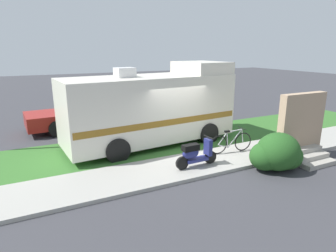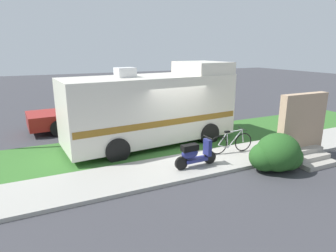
# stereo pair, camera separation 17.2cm
# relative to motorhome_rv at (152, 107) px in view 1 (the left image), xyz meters

# --- Properties ---
(ground_plane) EXTENTS (80.00, 80.00, 0.00)m
(ground_plane) POSITION_rel_motorhome_rv_xyz_m (0.62, -1.61, -1.60)
(ground_plane) COLOR #38383D
(sidewalk) EXTENTS (24.00, 2.00, 0.12)m
(sidewalk) POSITION_rel_motorhome_rv_xyz_m (0.62, -2.81, -1.54)
(sidewalk) COLOR #9E9B93
(sidewalk) RESTS_ON ground
(grass_strip) EXTENTS (24.00, 3.40, 0.08)m
(grass_strip) POSITION_rel_motorhome_rv_xyz_m (0.62, -0.11, -1.56)
(grass_strip) COLOR #336628
(grass_strip) RESTS_ON ground
(motorhome_rv) EXTENTS (7.13, 3.00, 3.36)m
(motorhome_rv) POSITION_rel_motorhome_rv_xyz_m (0.00, 0.00, 0.00)
(motorhome_rv) COLOR silver
(motorhome_rv) RESTS_ON ground
(scooter) EXTENTS (1.56, 0.50, 0.97)m
(scooter) POSITION_rel_motorhome_rv_xyz_m (0.19, -3.09, -1.02)
(scooter) COLOR black
(scooter) RESTS_ON ground
(bicycle) EXTENTS (1.77, 0.52, 0.91)m
(bicycle) POSITION_rel_motorhome_rv_xyz_m (2.11, -2.50, -1.08)
(bicycle) COLOR black
(bicycle) RESTS_ON ground
(pickup_truck_near) EXTENTS (5.92, 2.44, 1.78)m
(pickup_truck_near) POSITION_rel_motorhome_rv_xyz_m (-1.19, 4.05, -0.65)
(pickup_truck_near) COLOR maroon
(pickup_truck_near) RESTS_ON ground
(pickup_truck_far) EXTENTS (5.34, 2.27, 1.77)m
(pickup_truck_far) POSITION_rel_motorhome_rv_xyz_m (1.68, 7.57, -0.65)
(pickup_truck_far) COLOR #B7B29E
(pickup_truck_far) RESTS_ON ground
(porch_steps) EXTENTS (2.00, 1.26, 2.40)m
(porch_steps) POSITION_rel_motorhome_rv_xyz_m (4.19, -3.90, -0.63)
(porch_steps) COLOR #9E998E
(porch_steps) RESTS_ON ground
(bush_by_porch) EXTENTS (1.76, 1.32, 1.25)m
(bush_by_porch) POSITION_rel_motorhome_rv_xyz_m (2.57, -4.29, -1.01)
(bush_by_porch) COLOR #23511E
(bush_by_porch) RESTS_ON ground
(bottle_green) EXTENTS (0.06, 0.06, 0.28)m
(bottle_green) POSITION_rel_motorhome_rv_xyz_m (4.28, -3.32, -1.36)
(bottle_green) COLOR navy
(bottle_green) RESTS_ON ground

